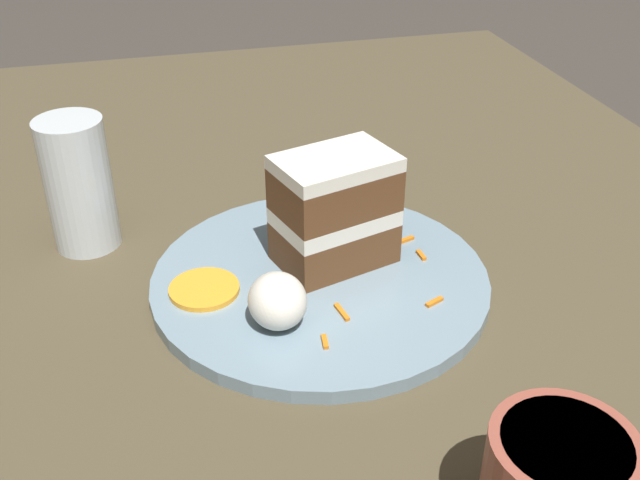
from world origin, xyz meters
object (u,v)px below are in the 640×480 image
cream_dollop (277,301)px  cake_slice (335,210)px  orange_garnish (204,289)px  plate (320,280)px  drinking_glass (80,193)px

cream_dollop → cake_slice: bearing=139.1°
cream_dollop → orange_garnish: cream_dollop is taller
plate → cream_dollop: size_ratio=5.72×
plate → cream_dollop: (0.06, -0.05, 0.03)m
orange_garnish → plate: bearing=89.9°
plate → drinking_glass: bearing=-122.6°
cream_dollop → orange_garnish: (-0.06, -0.05, -0.02)m
plate → orange_garnish: (-0.00, -0.10, 0.01)m
plate → orange_garnish: 0.10m
cream_dollop → drinking_glass: size_ratio=0.41×
cake_slice → orange_garnish: (0.02, -0.12, -0.05)m
orange_garnish → drinking_glass: bearing=-142.7°
drinking_glass → cream_dollop: bearing=38.8°
plate → drinking_glass: size_ratio=2.33×
cake_slice → orange_garnish: size_ratio=1.90×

